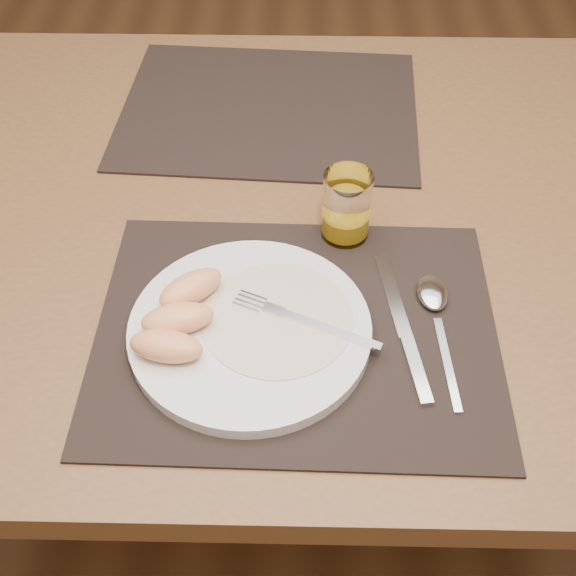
{
  "coord_description": "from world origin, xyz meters",
  "views": [
    {
      "loc": [
        0.02,
        -0.74,
        1.38
      ],
      "look_at": [
        0.01,
        -0.17,
        0.77
      ],
      "focal_mm": 45.0,
      "sensor_mm": 36.0,
      "label": 1
    }
  ],
  "objects_px": {
    "fork": "(294,317)",
    "knife": "(406,337)",
    "juice_glass": "(346,209)",
    "plate": "(250,330)",
    "placemat_near": "(296,330)",
    "table": "(283,248)",
    "placemat_far": "(269,109)",
    "spoon": "(434,302)"
  },
  "relations": [
    {
      "from": "fork",
      "to": "knife",
      "type": "height_order",
      "value": "fork"
    },
    {
      "from": "juice_glass",
      "to": "plate",
      "type": "bearing_deg",
      "value": -123.51
    },
    {
      "from": "placemat_near",
      "to": "juice_glass",
      "type": "height_order",
      "value": "juice_glass"
    },
    {
      "from": "placemat_near",
      "to": "juice_glass",
      "type": "distance_m",
      "value": 0.18
    },
    {
      "from": "table",
      "to": "knife",
      "type": "xyz_separation_m",
      "value": [
        0.14,
        -0.23,
        0.09
      ]
    },
    {
      "from": "table",
      "to": "knife",
      "type": "height_order",
      "value": "knife"
    },
    {
      "from": "juice_glass",
      "to": "placemat_far",
      "type": "bearing_deg",
      "value": 110.74
    },
    {
      "from": "placemat_near",
      "to": "knife",
      "type": "bearing_deg",
      "value": -5.25
    },
    {
      "from": "knife",
      "to": "spoon",
      "type": "height_order",
      "value": "spoon"
    },
    {
      "from": "placemat_far",
      "to": "spoon",
      "type": "distance_m",
      "value": 0.45
    },
    {
      "from": "knife",
      "to": "fork",
      "type": "bearing_deg",
      "value": 173.86
    },
    {
      "from": "table",
      "to": "spoon",
      "type": "height_order",
      "value": "spoon"
    },
    {
      "from": "table",
      "to": "spoon",
      "type": "bearing_deg",
      "value": -45.3
    },
    {
      "from": "spoon",
      "to": "fork",
      "type": "bearing_deg",
      "value": -167.55
    },
    {
      "from": "fork",
      "to": "juice_glass",
      "type": "xyz_separation_m",
      "value": [
        0.06,
        0.16,
        0.02
      ]
    },
    {
      "from": "placemat_far",
      "to": "knife",
      "type": "height_order",
      "value": "knife"
    },
    {
      "from": "spoon",
      "to": "juice_glass",
      "type": "bearing_deg",
      "value": 129.32
    },
    {
      "from": "knife",
      "to": "juice_glass",
      "type": "xyz_separation_m",
      "value": [
        -0.06,
        0.17,
        0.04
      ]
    },
    {
      "from": "placemat_far",
      "to": "knife",
      "type": "distance_m",
      "value": 0.48
    },
    {
      "from": "placemat_far",
      "to": "juice_glass",
      "type": "xyz_separation_m",
      "value": [
        0.11,
        -0.28,
        0.04
      ]
    },
    {
      "from": "table",
      "to": "plate",
      "type": "xyz_separation_m",
      "value": [
        -0.03,
        -0.23,
        0.1
      ]
    },
    {
      "from": "placemat_near",
      "to": "knife",
      "type": "height_order",
      "value": "knife"
    },
    {
      "from": "table",
      "to": "spoon",
      "type": "xyz_separation_m",
      "value": [
        0.18,
        -0.18,
        0.09
      ]
    },
    {
      "from": "placemat_far",
      "to": "plate",
      "type": "distance_m",
      "value": 0.45
    },
    {
      "from": "table",
      "to": "juice_glass",
      "type": "bearing_deg",
      "value": -36.93
    },
    {
      "from": "plate",
      "to": "knife",
      "type": "distance_m",
      "value": 0.17
    },
    {
      "from": "table",
      "to": "juice_glass",
      "type": "distance_m",
      "value": 0.16
    },
    {
      "from": "juice_glass",
      "to": "spoon",
      "type": "bearing_deg",
      "value": -50.68
    },
    {
      "from": "table",
      "to": "knife",
      "type": "bearing_deg",
      "value": -58.2
    },
    {
      "from": "fork",
      "to": "spoon",
      "type": "height_order",
      "value": "fork"
    },
    {
      "from": "fork",
      "to": "juice_glass",
      "type": "relative_size",
      "value": 1.83
    },
    {
      "from": "table",
      "to": "placemat_near",
      "type": "bearing_deg",
      "value": -84.42
    },
    {
      "from": "plate",
      "to": "knife",
      "type": "xyz_separation_m",
      "value": [
        0.17,
        -0.0,
        -0.01
      ]
    },
    {
      "from": "placemat_far",
      "to": "juice_glass",
      "type": "height_order",
      "value": "juice_glass"
    },
    {
      "from": "table",
      "to": "placemat_near",
      "type": "distance_m",
      "value": 0.24
    },
    {
      "from": "placemat_far",
      "to": "juice_glass",
      "type": "relative_size",
      "value": 4.94
    },
    {
      "from": "placemat_far",
      "to": "knife",
      "type": "bearing_deg",
      "value": -69.48
    },
    {
      "from": "placemat_far",
      "to": "placemat_near",
      "type": "bearing_deg",
      "value": -83.9
    },
    {
      "from": "fork",
      "to": "knife",
      "type": "bearing_deg",
      "value": -6.14
    },
    {
      "from": "plate",
      "to": "juice_glass",
      "type": "height_order",
      "value": "juice_glass"
    },
    {
      "from": "plate",
      "to": "fork",
      "type": "relative_size",
      "value": 1.62
    },
    {
      "from": "table",
      "to": "fork",
      "type": "height_order",
      "value": "fork"
    }
  ]
}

